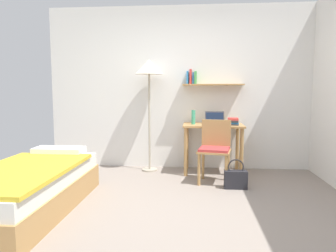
# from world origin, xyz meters

# --- Properties ---
(ground_plane) EXTENTS (5.28, 5.28, 0.00)m
(ground_plane) POSITION_xyz_m (0.00, 0.00, 0.00)
(ground_plane) COLOR gray
(wall_back) EXTENTS (4.40, 0.27, 2.60)m
(wall_back) POSITION_xyz_m (0.00, 2.02, 1.30)
(wall_back) COLOR white
(wall_back) RESTS_ON ground_plane
(bed) EXTENTS (0.90, 1.96, 0.54)m
(bed) POSITION_xyz_m (-1.54, -0.05, 0.24)
(bed) COLOR #B2844C
(bed) RESTS_ON ground_plane
(desk) EXTENTS (0.90, 0.56, 0.75)m
(desk) POSITION_xyz_m (0.46, 1.70, 0.60)
(desk) COLOR #B2844C
(desk) RESTS_ON ground_plane
(desk_chair) EXTENTS (0.49, 0.48, 0.85)m
(desk_chair) POSITION_xyz_m (0.46, 1.19, 0.48)
(desk_chair) COLOR #B2844C
(desk_chair) RESTS_ON ground_plane
(standing_lamp) EXTENTS (0.44, 0.44, 1.73)m
(standing_lamp) POSITION_xyz_m (-0.52, 1.74, 1.54)
(standing_lamp) COLOR #B2A893
(standing_lamp) RESTS_ON ground_plane
(laptop) EXTENTS (0.30, 0.21, 0.19)m
(laptop) POSITION_xyz_m (0.49, 1.71, 0.80)
(laptop) COLOR #2D2D33
(laptop) RESTS_ON desk
(water_bottle) EXTENTS (0.06, 0.06, 0.22)m
(water_bottle) POSITION_xyz_m (0.16, 1.67, 0.86)
(water_bottle) COLOR #42A87F
(water_bottle) RESTS_ON desk
(book_stack) EXTENTS (0.18, 0.26, 0.10)m
(book_stack) POSITION_xyz_m (0.76, 1.66, 0.80)
(book_stack) COLOR #333338
(book_stack) RESTS_ON desk
(handbag) EXTENTS (0.29, 0.13, 0.38)m
(handbag) POSITION_xyz_m (0.72, 0.92, 0.13)
(handbag) COLOR #232328
(handbag) RESTS_ON ground_plane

